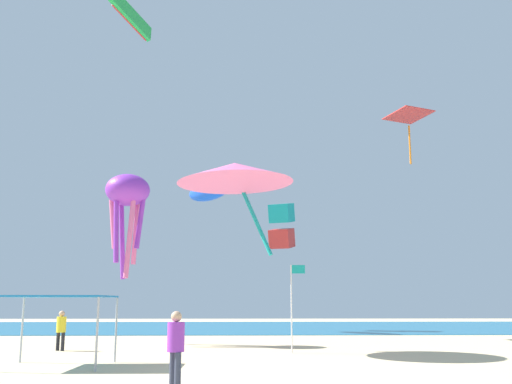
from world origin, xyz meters
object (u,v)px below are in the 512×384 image
object	(u,v)px
banner_flag	(293,299)
kite_diamond_red	(409,118)
person_near_tent	(61,327)
kite_octopus_purple	(128,195)
canopy_tent	(59,299)
kite_delta_pink	(235,173)
kite_box_teal	(282,226)
person_leftmost	(176,342)
kite_parafoil_green	(130,15)
kite_inflatable_blue	(209,190)

from	to	relation	value
banner_flag	kite_diamond_red	world-z (taller)	kite_diamond_red
person_near_tent	kite_octopus_purple	world-z (taller)	kite_octopus_purple
kite_diamond_red	canopy_tent	bearing A→B (deg)	23.50
canopy_tent	kite_diamond_red	size ratio (longest dim) A/B	0.90
person_near_tent	kite_delta_pink	distance (m)	9.93
canopy_tent	banner_flag	bearing A→B (deg)	31.13
kite_delta_pink	kite_box_teal	xyz separation A→B (m)	(3.29, 18.75, 0.12)
person_near_tent	kite_box_teal	xyz separation A→B (m)	(10.69, 17.39, 6.60)
banner_flag	kite_diamond_red	distance (m)	21.66
person_leftmost	kite_octopus_purple	world-z (taller)	kite_octopus_purple
canopy_tent	banner_flag	distance (m)	9.49
canopy_tent	kite_box_teal	size ratio (longest dim) A/B	0.94
kite_delta_pink	kite_box_teal	world-z (taller)	kite_box_teal
canopy_tent	kite_parafoil_green	size ratio (longest dim) A/B	0.86
kite_delta_pink	kite_diamond_red	size ratio (longest dim) A/B	1.79
kite_diamond_red	kite_parafoil_green	distance (m)	20.29
kite_delta_pink	kite_octopus_purple	bearing A→B (deg)	-108.08
canopy_tent	kite_inflatable_blue	xyz separation A→B (m)	(3.66, 21.77, 7.72)
canopy_tent	kite_parafoil_green	distance (m)	25.09
kite_delta_pink	kite_inflatable_blue	distance (m)	17.17
kite_parafoil_green	kite_octopus_purple	bearing A→B (deg)	-132.99
canopy_tent	kite_inflatable_blue	size ratio (longest dim) A/B	0.68
kite_diamond_red	kite_parafoil_green	xyz separation A→B (m)	(-19.15, -2.96, 6.03)
kite_box_teal	kite_parafoil_green	xyz separation A→B (m)	(-10.44, -6.90, 13.19)
canopy_tent	person_near_tent	xyz separation A→B (m)	(-1.71, 6.25, -1.17)
canopy_tent	kite_diamond_red	world-z (taller)	kite_diamond_red
kite_delta_pink	person_near_tent	bearing A→B (deg)	-76.66
canopy_tent	kite_diamond_red	distance (m)	29.32
canopy_tent	person_near_tent	distance (m)	6.59
person_leftmost	banner_flag	bearing A→B (deg)	129.34
person_leftmost	kite_box_teal	distance (m)	29.35
person_leftmost	kite_inflatable_blue	xyz separation A→B (m)	(-0.68, 26.38, 8.80)
canopy_tent	kite_inflatable_blue	distance (m)	23.39
kite_box_teal	kite_inflatable_blue	bearing A→B (deg)	-137.44
banner_flag	kite_delta_pink	size ratio (longest dim) A/B	0.54
kite_diamond_red	kite_octopus_purple	distance (m)	21.41
person_near_tent	person_leftmost	xyz separation A→B (m)	(6.05, -10.86, 0.09)
person_leftmost	kite_diamond_red	size ratio (longest dim) A/B	0.50
person_leftmost	kite_octopus_purple	xyz separation A→B (m)	(-4.14, 14.42, 6.28)
person_near_tent	kite_diamond_red	size ratio (longest dim) A/B	0.46
kite_diamond_red	kite_inflatable_blue	distance (m)	14.99
person_near_tent	kite_delta_pink	world-z (taller)	kite_delta_pink
kite_box_teal	kite_parafoil_green	size ratio (longest dim) A/B	0.91
kite_inflatable_blue	kite_parafoil_green	xyz separation A→B (m)	(-5.12, -5.03, 10.90)
person_near_tent	banner_flag	xyz separation A→B (m)	(9.83, -1.35, 1.17)
person_leftmost	kite_delta_pink	size ratio (longest dim) A/B	0.28
canopy_tent	kite_box_teal	xyz separation A→B (m)	(8.98, 23.64, 5.43)
kite_box_teal	kite_octopus_purple	world-z (taller)	kite_box_teal
canopy_tent	kite_box_teal	bearing A→B (deg)	69.20
person_leftmost	banner_flag	world-z (taller)	banner_flag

